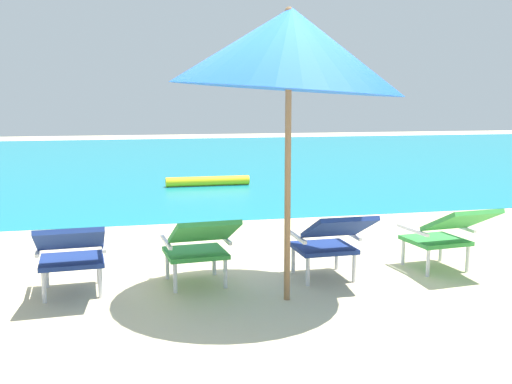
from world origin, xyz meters
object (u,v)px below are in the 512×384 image
Objects in this scene: lounge_chair_far_left at (71,251)px; beach_umbrella_center at (289,49)px; lounge_chair_near_left at (199,244)px; lounge_chair_near_right at (330,239)px; lounge_chair_far_right at (447,232)px; swim_buoy at (208,181)px.

lounge_chair_far_left is 2.39m from beach_umbrella_center.
lounge_chair_near_left is (1.05, 0.02, 0.00)m from lounge_chair_far_left.
lounge_chair_near_left is 1.03× the size of lounge_chair_near_right.
lounge_chair_near_right is (2.21, -0.06, 0.00)m from lounge_chair_far_left.
swim_buoy is at bearing 101.84° from lounge_chair_far_right.
lounge_chair_far_right is (2.33, -0.05, 0.00)m from lounge_chair_near_left.
beach_umbrella_center is (-0.35, -6.69, 1.91)m from swim_buoy.
lounge_chair_far_left is 1.06m from lounge_chair_near_left.
lounge_chair_near_left and lounge_chair_near_right have the same top height.
lounge_chair_far_left is at bearing 166.54° from beach_umbrella_center.
lounge_chair_near_right and lounge_chair_far_right have the same top height.
lounge_chair_near_left is 1.79m from beach_umbrella_center.
lounge_chair_near_right is at bearing 35.19° from beach_umbrella_center.
lounge_chair_far_right is (1.32, -6.30, 0.31)m from swim_buoy.
lounge_chair_far_right is at bearing 1.62° from lounge_chair_near_right.
beach_umbrella_center is at bearing -33.39° from lounge_chair_near_left.
lounge_chair_far_right is at bearing -0.42° from lounge_chair_far_left.
lounge_chair_far_left is 1.02× the size of lounge_chair_near_right.
beach_umbrella_center is at bearing -144.81° from lounge_chair_near_right.
lounge_chair_far_left is 0.38× the size of beach_umbrella_center.
lounge_chair_near_left reaches higher than swim_buoy.
swim_buoy is 6.61m from lounge_chair_far_left.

